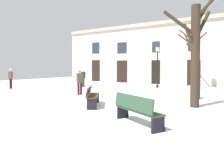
{
  "coord_description": "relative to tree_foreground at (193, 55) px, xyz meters",
  "views": [
    {
      "loc": [
        7.69,
        -10.0,
        1.73
      ],
      "look_at": [
        0.0,
        2.02,
        1.21
      ],
      "focal_mm": 33.11,
      "sensor_mm": 36.0,
      "label": 1
    }
  ],
  "objects": [
    {
      "name": "bench_back_to_back_right",
      "position": [
        -2.28,
        -9.85,
        -2.21
      ],
      "size": [
        1.4,
        1.8,
        0.86
      ],
      "rotation": [
        0.0,
        0.0,
        2.15
      ],
      "color": "#3D2819",
      "rests_on": "ground"
    },
    {
      "name": "person_by_shop_door",
      "position": [
        -8.37,
        -3.34,
        -1.82
      ],
      "size": [
        0.26,
        0.4,
        1.56
      ],
      "rotation": [
        0.0,
        0.0,
        4.83
      ],
      "color": "#403D3A",
      "rests_on": "ground"
    },
    {
      "name": "ground_plane",
      "position": [
        -4.31,
        -7.06,
        -2.67
      ],
      "size": [
        36.4,
        36.4,
        0.0
      ],
      "primitive_type": "plane",
      "color": "white"
    },
    {
      "name": "person_strolling",
      "position": [
        -12.32,
        -7.56,
        -1.78
      ],
      "size": [
        0.4,
        0.44,
        1.61
      ],
      "rotation": [
        0.0,
        0.0,
        5.36
      ],
      "color": "#350F0F",
      "rests_on": "ground"
    },
    {
      "name": "streetlamp",
      "position": [
        -2.71,
        -0.48,
        -0.54
      ],
      "size": [
        0.3,
        0.3,
        3.46
      ],
      "color": "black",
      "rests_on": "ground"
    },
    {
      "name": "litter_bin",
      "position": [
        1.2,
        -5.17,
        -2.25
      ],
      "size": [
        0.47,
        0.47,
        0.82
      ],
      "color": "#2D3D2D",
      "rests_on": "ground"
    },
    {
      "name": "building_facade",
      "position": [
        -4.32,
        3.22,
        0.55
      ],
      "size": [
        22.75,
        0.6,
        6.34
      ],
      "color": "beige",
      "rests_on": "ground"
    },
    {
      "name": "bench_near_lamp",
      "position": [
        0.7,
        -11.52,
        -2.2
      ],
      "size": [
        1.9,
        1.34,
        0.9
      ],
      "rotation": [
        0.0,
        0.0,
        2.64
      ],
      "color": "#2D4C33",
      "rests_on": "ground"
    },
    {
      "name": "person_crossing_plaza",
      "position": [
        -5.19,
        -7.38,
        -1.79
      ],
      "size": [
        0.36,
        0.44,
        1.59
      ],
      "rotation": [
        0.0,
        0.0,
        1.15
      ],
      "color": "#350F0F",
      "rests_on": "ground"
    },
    {
      "name": "tree_left_of_center",
      "position": [
        1.62,
        -7.68,
        -0.19
      ],
      "size": [
        2.6,
        1.6,
        5.13
      ],
      "color": "#382B1E",
      "rests_on": "ground"
    },
    {
      "name": "tree_foreground",
      "position": [
        0.0,
        0.0,
        0.0
      ],
      "size": [
        2.4,
        1.63,
        4.99
      ],
      "color": "#4C3D2D",
      "rests_on": "ground"
    }
  ]
}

